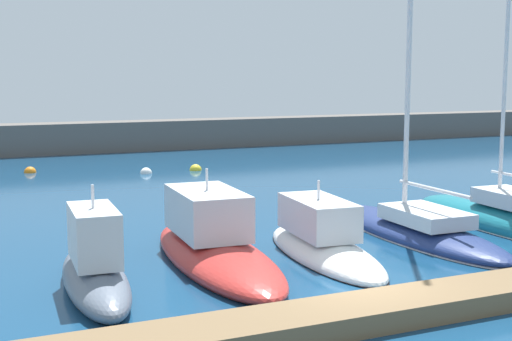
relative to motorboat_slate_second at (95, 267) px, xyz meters
name	(u,v)px	position (x,y,z in m)	size (l,w,h in m)	color
ground_plane	(353,300)	(5.83, -3.42, -0.67)	(120.00, 120.00, 0.00)	navy
dock_pier	(389,309)	(5.83, -4.99, -0.41)	(23.82, 1.66, 0.52)	brown
breakwater_seawall	(81,138)	(5.83, 34.18, 0.44)	(108.00, 2.69, 2.23)	#5B5651
motorboat_slate_second	(95,267)	(0.00, 0.00, 0.00)	(1.99, 6.39, 3.11)	slate
motorboat_red_third	(213,243)	(3.92, 1.55, -0.10)	(3.20, 9.35, 3.11)	#B72D28
motorboat_white_fourth	(322,244)	(7.33, 0.81, -0.30)	(2.86, 7.46, 2.79)	white
sailboat_navy_fifth	(414,225)	(11.62, 1.83, -0.29)	(2.88, 10.01, 17.43)	navy
sailboat_teal_sixth	(505,217)	(15.69, 1.67, -0.28)	(3.13, 9.96, 21.69)	#19707F
mooring_buoy_orange	(30,173)	(1.08, 24.48, -0.67)	(0.71, 0.71, 0.71)	orange
mooring_buoy_yellow	(196,170)	(10.30, 21.46, -0.67)	(0.73, 0.73, 0.73)	yellow
mooring_buoy_white	(146,173)	(7.21, 21.34, -0.67)	(0.70, 0.70, 0.70)	white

